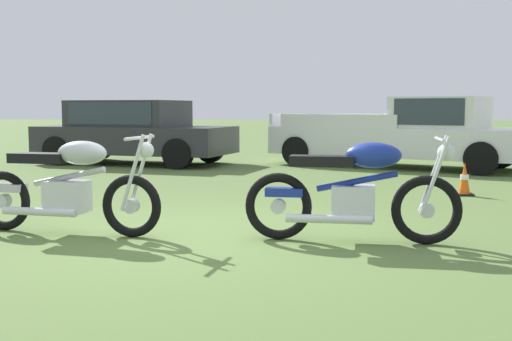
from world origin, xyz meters
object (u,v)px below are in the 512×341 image
motorcycle_blue (354,192)px  traffic_cone (464,180)px  pickup_truck_white (410,132)px  motorcycle_silver (67,187)px  car_charcoal (133,129)px

motorcycle_blue → traffic_cone: size_ratio=4.19×
pickup_truck_white → motorcycle_silver: bearing=-93.4°
pickup_truck_white → traffic_cone: bearing=-60.9°
motorcycle_blue → pickup_truck_white: pickup_truck_white is taller
motorcycle_silver → pickup_truck_white: size_ratio=0.37×
motorcycle_silver → traffic_cone: motorcycle_silver is taller
motorcycle_blue → motorcycle_silver: bearing=-178.5°
motorcycle_silver → motorcycle_blue: same height
motorcycle_blue → traffic_cone: (1.73, 3.46, -0.26)m
motorcycle_blue → car_charcoal: car_charcoal is taller
motorcycle_blue → pickup_truck_white: bearing=82.6°
pickup_truck_white → traffic_cone: size_ratio=11.54×
motorcycle_silver → car_charcoal: size_ratio=0.44×
motorcycle_silver → pickup_truck_white: bearing=68.8°
motorcycle_blue → pickup_truck_white: size_ratio=0.36×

